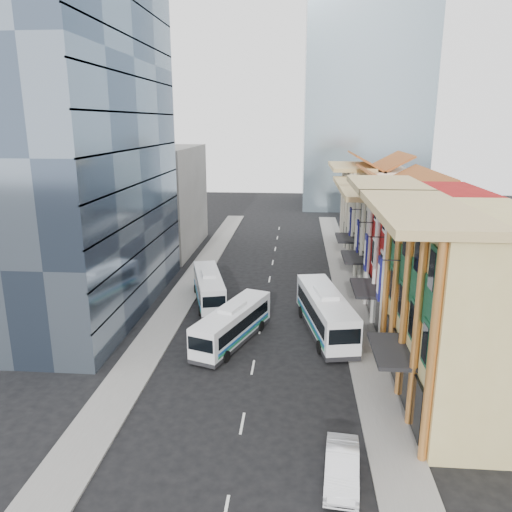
# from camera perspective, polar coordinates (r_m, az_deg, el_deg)

# --- Properties ---
(ground) EXTENTS (200.00, 200.00, 0.00)m
(ground) POSITION_cam_1_polar(r_m,az_deg,el_deg) (30.31, -1.80, -19.61)
(ground) COLOR black
(ground) RESTS_ON ground
(sidewalk_right) EXTENTS (3.00, 90.00, 0.15)m
(sidewalk_right) POSITION_cam_1_polar(r_m,az_deg,el_deg) (50.10, 10.88, -5.23)
(sidewalk_right) COLOR slate
(sidewalk_right) RESTS_ON ground
(sidewalk_left) EXTENTS (3.00, 90.00, 0.15)m
(sidewalk_left) POSITION_cam_1_polar(r_m,az_deg,el_deg) (51.10, -8.50, -4.72)
(sidewalk_left) COLOR slate
(sidewalk_left) RESTS_ON ground
(shophouse_tan) EXTENTS (8.00, 14.00, 12.00)m
(shophouse_tan) POSITION_cam_1_polar(r_m,az_deg,el_deg) (33.66, 23.72, -5.78)
(shophouse_tan) COLOR #D0BD78
(shophouse_tan) RESTS_ON ground
(shophouse_red) EXTENTS (8.00, 10.00, 12.00)m
(shophouse_red) POSITION_cam_1_polar(r_m,az_deg,el_deg) (44.62, 18.93, -0.35)
(shophouse_red) COLOR maroon
(shophouse_red) RESTS_ON ground
(shophouse_cream_near) EXTENTS (8.00, 9.00, 10.00)m
(shophouse_cream_near) POSITION_cam_1_polar(r_m,az_deg,el_deg) (53.83, 16.49, 1.31)
(shophouse_cream_near) COLOR #EDE6CF
(shophouse_cream_near) RESTS_ON ground
(shophouse_cream_mid) EXTENTS (8.00, 9.00, 10.00)m
(shophouse_cream_mid) POSITION_cam_1_polar(r_m,az_deg,el_deg) (62.46, 14.89, 3.28)
(shophouse_cream_mid) COLOR #EDE6CF
(shophouse_cream_mid) RESTS_ON ground
(shophouse_cream_far) EXTENTS (8.00, 12.00, 11.00)m
(shophouse_cream_far) POSITION_cam_1_polar(r_m,az_deg,el_deg) (72.55, 13.53, 5.36)
(shophouse_cream_far) COLOR #EDE6CF
(shophouse_cream_far) RESTS_ON ground
(office_tower) EXTENTS (12.00, 26.00, 30.00)m
(office_tower) POSITION_cam_1_polar(r_m,az_deg,el_deg) (48.14, -20.15, 11.52)
(office_tower) COLOR #39465A
(office_tower) RESTS_ON ground
(office_block_far) EXTENTS (10.00, 18.00, 14.00)m
(office_block_far) POSITION_cam_1_polar(r_m,az_deg,el_deg) (70.14, -11.02, 6.42)
(office_block_far) COLOR gray
(office_block_far) RESTS_ON ground
(bus_left_near) EXTENTS (5.63, 10.23, 3.22)m
(bus_left_near) POSITION_cam_1_polar(r_m,az_deg,el_deg) (40.34, -2.69, -7.74)
(bus_left_near) COLOR silver
(bus_left_near) RESTS_ON ground
(bus_left_far) EXTENTS (4.94, 10.34, 3.23)m
(bus_left_far) POSITION_cam_1_polar(r_m,az_deg,el_deg) (49.07, -5.41, -3.55)
(bus_left_far) COLOR silver
(bus_left_far) RESTS_ON ground
(bus_right) EXTENTS (4.91, 12.04, 3.76)m
(bus_right) POSITION_cam_1_polar(r_m,az_deg,el_deg) (42.38, 7.93, -6.32)
(bus_right) COLOR white
(bus_right) RESTS_ON ground
(sedan_right) EXTENTS (2.06, 4.82, 1.55)m
(sedan_right) POSITION_cam_1_polar(r_m,az_deg,el_deg) (27.08, 9.79, -22.64)
(sedan_right) COLOR silver
(sedan_right) RESTS_ON ground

